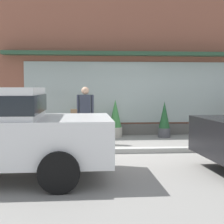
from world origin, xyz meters
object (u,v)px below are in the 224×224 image
(pedestrian_with_handbag, at_px, (84,111))
(potted_plant_low_front, at_px, (115,119))
(potted_plant_corner_tall, at_px, (164,120))
(potted_plant_trailing_edge, at_px, (84,116))
(fire_hydrant, at_px, (83,133))

(pedestrian_with_handbag, xyz_separation_m, potted_plant_low_front, (0.98, 1.25, -0.35))
(potted_plant_corner_tall, relative_size, potted_plant_trailing_edge, 0.81)
(potted_plant_trailing_edge, bearing_deg, potted_plant_corner_tall, -7.14)
(fire_hydrant, bearing_deg, potted_plant_corner_tall, 34.60)
(fire_hydrant, relative_size, potted_plant_corner_tall, 0.72)
(potted_plant_low_front, relative_size, potted_plant_trailing_edge, 0.86)
(potted_plant_low_front, xyz_separation_m, potted_plant_trailing_edge, (-1.01, 0.15, 0.10))
(fire_hydrant, relative_size, pedestrian_with_handbag, 0.51)
(pedestrian_with_handbag, bearing_deg, potted_plant_trailing_edge, -86.49)
(fire_hydrant, bearing_deg, pedestrian_with_handbag, 86.45)
(potted_plant_corner_tall, bearing_deg, potted_plant_trailing_edge, 172.86)
(potted_plant_low_front, height_order, potted_plant_corner_tall, potted_plant_low_front)
(pedestrian_with_handbag, height_order, potted_plant_corner_tall, pedestrian_with_handbag)
(pedestrian_with_handbag, height_order, potted_plant_trailing_edge, pedestrian_with_handbag)
(pedestrian_with_handbag, relative_size, potted_plant_low_front, 1.33)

